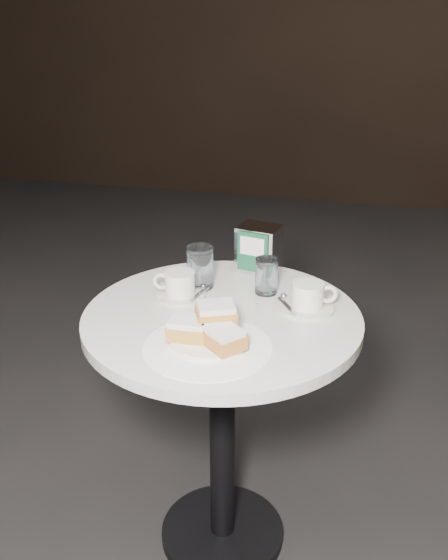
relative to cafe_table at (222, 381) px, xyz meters
The scene contains 9 objects.
ground 0.55m from the cafe_table, ahead, with size 7.00×7.00×0.00m, color black.
cafe_table is the anchor object (origin of this frame).
sugar_spill 0.26m from the cafe_table, 86.98° to the right, with size 0.30×0.30×0.00m, color white.
beignet_plate 0.27m from the cafe_table, 86.98° to the right, with size 0.22×0.22×0.09m.
coffee_cup_left 0.27m from the cafe_table, 152.02° to the left, with size 0.15×0.14×0.07m.
coffee_cup_right 0.32m from the cafe_table, 21.30° to the left, with size 0.17×0.17×0.07m.
water_glass_left 0.31m from the cafe_table, 124.29° to the left, with size 0.09×0.09×0.12m.
water_glass_right 0.30m from the cafe_table, 61.47° to the left, with size 0.06×0.06×0.10m.
napkin_dispenser 0.40m from the cafe_table, 83.62° to the left, with size 0.13×0.12×0.13m.
Camera 1 is at (0.35, -1.34, 1.46)m, focal length 40.00 mm.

